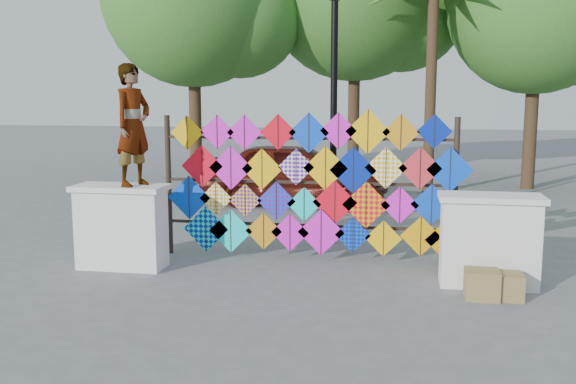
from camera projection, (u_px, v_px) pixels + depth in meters
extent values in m
plane|color=gray|center=(298.00, 272.00, 9.60)|extent=(80.00, 80.00, 0.00)
cube|color=white|center=(122.00, 229.00, 9.77)|extent=(1.30, 0.55, 1.20)
cube|color=white|center=(120.00, 188.00, 9.67)|extent=(1.40, 0.65, 0.08)
cube|color=white|center=(489.00, 243.00, 8.85)|extent=(1.30, 0.55, 1.20)
cube|color=white|center=(491.00, 198.00, 8.75)|extent=(1.40, 0.65, 0.08)
cylinder|color=black|center=(169.00, 185.00, 10.59)|extent=(0.09, 0.09, 2.30)
cylinder|color=black|center=(455.00, 192.00, 9.81)|extent=(0.09, 0.09, 2.30)
cube|color=black|center=(306.00, 225.00, 10.29)|extent=(4.60, 0.04, 0.04)
cube|color=black|center=(306.00, 182.00, 10.19)|extent=(4.60, 0.04, 0.04)
cube|color=black|center=(307.00, 138.00, 10.08)|extent=(4.60, 0.04, 0.04)
cube|color=#FFB90A|center=(187.00, 133.00, 10.34)|extent=(0.56, 0.01, 0.56)
cube|color=black|center=(187.00, 133.00, 10.33)|extent=(0.01, 0.01, 0.55)
cube|color=#F717DD|center=(217.00, 132.00, 10.25)|extent=(0.56, 0.01, 0.56)
cube|color=black|center=(217.00, 132.00, 10.24)|extent=(0.01, 0.01, 0.55)
cube|color=#F717DD|center=(244.00, 133.00, 10.18)|extent=(0.57, 0.01, 0.57)
cube|color=black|center=(244.00, 133.00, 10.17)|extent=(0.01, 0.01, 0.56)
cube|color=red|center=(278.00, 132.00, 10.08)|extent=(0.57, 0.01, 0.57)
cube|color=black|center=(278.00, 132.00, 10.07)|extent=(0.01, 0.01, 0.56)
cube|color=blue|center=(309.00, 133.00, 10.00)|extent=(0.64, 0.01, 0.64)
cube|color=black|center=(309.00, 133.00, 9.99)|extent=(0.01, 0.01, 0.63)
cube|color=#F717DD|center=(338.00, 131.00, 9.92)|extent=(0.57, 0.01, 0.57)
cube|color=black|center=(338.00, 131.00, 9.90)|extent=(0.01, 0.01, 0.56)
cube|color=#FFB90A|center=(368.00, 132.00, 9.84)|extent=(0.69, 0.01, 0.69)
cube|color=black|center=(368.00, 132.00, 9.83)|extent=(0.01, 0.01, 0.68)
cube|color=orange|center=(401.00, 132.00, 9.76)|extent=(0.57, 0.01, 0.57)
cube|color=black|center=(401.00, 133.00, 9.74)|extent=(0.01, 0.01, 0.56)
cube|color=#06209F|center=(434.00, 131.00, 9.67)|extent=(0.53, 0.01, 0.53)
cube|color=black|center=(434.00, 131.00, 9.66)|extent=(0.01, 0.01, 0.52)
cube|color=red|center=(202.00, 166.00, 10.34)|extent=(0.69, 0.01, 0.69)
cube|color=black|center=(202.00, 166.00, 10.33)|extent=(0.01, 0.01, 0.68)
cube|color=#F717DD|center=(231.00, 168.00, 10.26)|extent=(0.72, 0.01, 0.72)
cube|color=black|center=(231.00, 168.00, 10.25)|extent=(0.01, 0.01, 0.70)
cube|color=#FFB90A|center=(262.00, 169.00, 10.18)|extent=(0.66, 0.01, 0.66)
cube|color=black|center=(262.00, 169.00, 10.16)|extent=(0.01, 0.01, 0.65)
cube|color=white|center=(296.00, 167.00, 10.08)|extent=(0.58, 0.01, 0.58)
cube|color=black|center=(296.00, 167.00, 10.06)|extent=(0.01, 0.01, 0.57)
cube|color=#FFB90A|center=(325.00, 168.00, 10.00)|extent=(0.70, 0.01, 0.70)
cube|color=black|center=(325.00, 168.00, 9.99)|extent=(0.01, 0.01, 0.69)
cube|color=#06209F|center=(353.00, 170.00, 9.93)|extent=(0.73, 0.01, 0.73)
cube|color=black|center=(353.00, 170.00, 9.92)|extent=(0.01, 0.01, 0.72)
cube|color=white|center=(386.00, 168.00, 9.84)|extent=(0.65, 0.01, 0.65)
cube|color=black|center=(386.00, 168.00, 9.82)|extent=(0.01, 0.01, 0.64)
cube|color=red|center=(420.00, 168.00, 9.75)|extent=(0.66, 0.01, 0.66)
cube|color=black|center=(420.00, 169.00, 9.74)|extent=(0.01, 0.01, 0.65)
cube|color=blue|center=(450.00, 170.00, 9.67)|extent=(0.70, 0.01, 0.70)
cube|color=black|center=(450.00, 170.00, 9.66)|extent=(0.01, 0.01, 0.69)
cube|color=blue|center=(189.00, 198.00, 10.42)|extent=(0.72, 0.01, 0.72)
cube|color=black|center=(189.00, 198.00, 10.41)|extent=(0.01, 0.01, 0.70)
cube|color=white|center=(216.00, 198.00, 10.34)|extent=(0.55, 0.01, 0.55)
cube|color=black|center=(216.00, 199.00, 10.33)|extent=(0.01, 0.01, 0.54)
cube|color=#5415A3|center=(245.00, 200.00, 10.26)|extent=(0.54, 0.01, 0.54)
cube|color=black|center=(245.00, 200.00, 10.25)|extent=(0.01, 0.01, 0.53)
cube|color=blue|center=(276.00, 201.00, 10.17)|extent=(0.63, 0.01, 0.63)
cube|color=black|center=(276.00, 201.00, 10.16)|extent=(0.01, 0.01, 0.62)
cube|color=#0EE7E2|center=(304.00, 204.00, 10.10)|extent=(0.55, 0.01, 0.55)
cube|color=black|center=(304.00, 204.00, 10.09)|extent=(0.01, 0.01, 0.54)
cube|color=red|center=(335.00, 202.00, 10.01)|extent=(0.70, 0.01, 0.70)
cube|color=black|center=(335.00, 203.00, 10.00)|extent=(0.01, 0.01, 0.69)
cube|color=red|center=(366.00, 205.00, 9.93)|extent=(0.75, 0.01, 0.75)
cube|color=black|center=(366.00, 205.00, 9.92)|extent=(0.01, 0.01, 0.73)
cube|color=#F717DD|center=(400.00, 205.00, 9.84)|extent=(0.59, 0.01, 0.59)
cube|color=black|center=(400.00, 205.00, 9.83)|extent=(0.01, 0.01, 0.58)
cube|color=blue|center=(431.00, 204.00, 9.76)|extent=(0.63, 0.01, 0.63)
cube|color=black|center=(431.00, 205.00, 9.75)|extent=(0.01, 0.01, 0.62)
cube|color=#06209F|center=(206.00, 229.00, 10.41)|extent=(0.75, 0.01, 0.75)
cube|color=black|center=(206.00, 229.00, 10.39)|extent=(0.01, 0.01, 0.74)
cube|color=#0EE7E2|center=(231.00, 231.00, 10.34)|extent=(0.72, 0.01, 0.72)
cube|color=black|center=(231.00, 231.00, 10.33)|extent=(0.01, 0.01, 0.71)
cube|color=orange|center=(264.00, 231.00, 10.24)|extent=(0.60, 0.01, 0.60)
cube|color=black|center=(263.00, 231.00, 10.23)|extent=(0.01, 0.01, 0.59)
cube|color=#F717DD|center=(290.00, 233.00, 10.17)|extent=(0.61, 0.01, 0.61)
cube|color=black|center=(290.00, 233.00, 10.16)|extent=(0.01, 0.01, 0.60)
cube|color=#F717DD|center=(321.00, 232.00, 10.08)|extent=(0.75, 0.01, 0.75)
cube|color=black|center=(321.00, 233.00, 10.07)|extent=(0.01, 0.01, 0.73)
cube|color=blue|center=(353.00, 235.00, 10.00)|extent=(0.57, 0.01, 0.57)
cube|color=black|center=(353.00, 235.00, 9.99)|extent=(0.01, 0.01, 0.56)
cube|color=#FFB90A|center=(383.00, 239.00, 9.93)|extent=(0.57, 0.01, 0.57)
cube|color=black|center=(383.00, 239.00, 9.91)|extent=(0.01, 0.01, 0.56)
cube|color=#EBA007|center=(421.00, 236.00, 9.82)|extent=(0.63, 0.01, 0.63)
cube|color=black|center=(421.00, 236.00, 9.81)|extent=(0.01, 0.01, 0.62)
cube|color=#EBA007|center=(448.00, 241.00, 9.76)|extent=(0.71, 0.01, 0.71)
cube|color=black|center=(449.00, 241.00, 9.75)|extent=(0.01, 0.01, 0.70)
cylinder|color=#4C3320|center=(195.00, 118.00, 18.83)|extent=(0.36, 0.36, 3.85)
sphere|color=#28611E|center=(240.00, 15.00, 18.45)|extent=(3.64, 3.64, 3.64)
cylinder|color=#4C3320|center=(354.00, 112.00, 19.99)|extent=(0.36, 0.36, 4.12)
sphere|color=#28611E|center=(402.00, 7.00, 19.56)|extent=(3.92, 3.92, 3.92)
cylinder|color=#4C3320|center=(531.00, 125.00, 17.72)|extent=(0.36, 0.36, 3.58)
sphere|color=#28611E|center=(538.00, 4.00, 17.23)|extent=(4.80, 4.80, 4.80)
cylinder|color=#4C3320|center=(431.00, 89.00, 16.59)|extent=(0.28, 0.28, 5.50)
imported|color=#99999E|center=(133.00, 125.00, 9.49)|extent=(0.63, 0.77, 1.81)
imported|color=#50140D|center=(295.00, 173.00, 15.36)|extent=(4.47, 1.91, 1.51)
cylinder|color=black|center=(334.00, 125.00, 11.17)|extent=(0.12, 0.12, 4.20)
cube|color=olive|center=(482.00, 284.00, 8.34)|extent=(0.43, 0.38, 0.38)
cube|color=olive|center=(506.00, 286.00, 8.33)|extent=(0.41, 0.38, 0.34)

